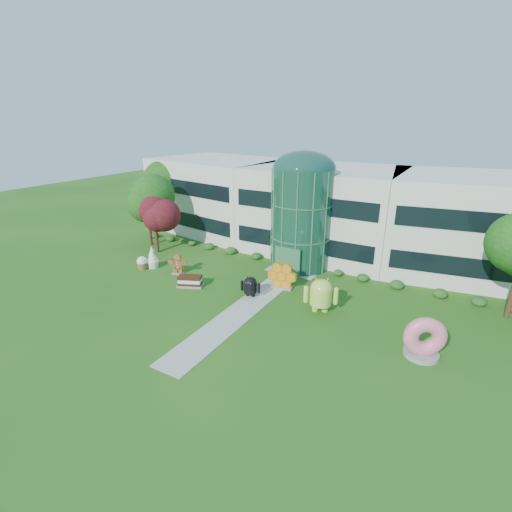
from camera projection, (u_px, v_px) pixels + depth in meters
The scene contains 14 objects.
ground at pixel (237, 315), 28.60m from camera, with size 140.00×140.00×0.00m, color #215114.
building at pixel (323, 209), 41.55m from camera, with size 46.00×15.00×9.30m, color beige, non-canonical shape.
atrium at pixel (302, 219), 36.60m from camera, with size 6.00×6.00×9.80m, color #194738.
walkway at pixel (250, 304), 30.22m from camera, with size 2.40×20.00×0.04m, color #9E9E93.
tree_red at pixel (155, 227), 40.91m from camera, with size 4.00×4.00×6.00m, color #3F0C14, non-canonical shape.
trees_backdrop at pixel (305, 223), 37.66m from camera, with size 52.00×8.00×8.40m, color #174010, non-canonical shape.
android_green at pixel (321, 293), 28.68m from camera, with size 2.78×1.85×3.15m, color #B2D644, non-canonical shape.
android_black at pixel (250, 285), 31.24m from camera, with size 1.82×1.22×2.07m, color black, non-canonical shape.
donut at pixel (424, 336), 23.26m from camera, with size 2.71×1.30×2.82m, color #D7516B, non-canonical shape.
gingerbread at pixel (178, 264), 35.85m from camera, with size 2.24×0.86×2.07m, color brown, non-canonical shape.
ice_cream_sandwich at pixel (190, 281), 33.31m from camera, with size 2.26×1.13×1.01m, color black, non-canonical shape.
honeycomb at pixel (282, 277), 32.79m from camera, with size 2.76×0.99×2.17m, color orange, non-canonical shape.
froyo at pixel (152, 257), 37.30m from camera, with size 1.30×1.30×2.23m, color white, non-canonical shape.
cupcake at pixel (142, 263), 37.03m from camera, with size 1.14×1.14×1.36m, color white, non-canonical shape.
Camera 1 is at (13.93, -21.03, 14.31)m, focal length 26.00 mm.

